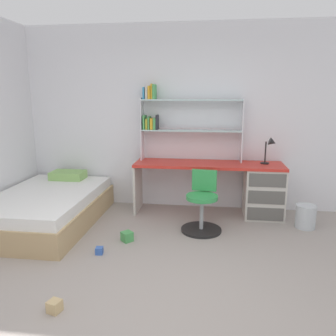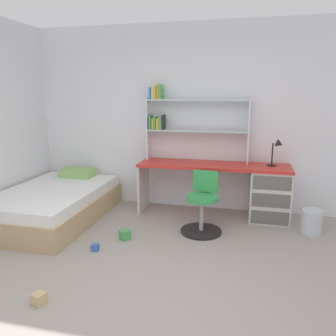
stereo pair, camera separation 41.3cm
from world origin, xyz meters
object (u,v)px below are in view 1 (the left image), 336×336
at_px(swivel_chair, 202,208).
at_px(bed_platform, 47,208).
at_px(desk_lamp, 271,146).
at_px(toy_block_natural_1, 55,306).
at_px(desk, 248,187).
at_px(waste_bin, 306,216).
at_px(toy_block_blue_0, 99,251).
at_px(bookshelf_hutch, 178,117).
at_px(toy_block_green_2, 127,236).

distance_m(swivel_chair, bed_platform, 2.09).
relative_size(desk_lamp, toy_block_natural_1, 3.91).
xyz_separation_m(desk, waste_bin, (0.71, -0.38, -0.27)).
xyz_separation_m(desk, toy_block_blue_0, (-1.73, -1.46, -0.39)).
bearing_deg(toy_block_natural_1, desk, 54.51).
bearing_deg(toy_block_blue_0, desk, 40.09).
xyz_separation_m(bookshelf_hutch, bed_platform, (-1.69, -0.85, -1.18)).
relative_size(bookshelf_hutch, bed_platform, 0.76).
height_order(toy_block_blue_0, toy_block_natural_1, toy_block_natural_1).
relative_size(desk_lamp, bed_platform, 0.20).
bearing_deg(desk_lamp, toy_block_blue_0, -143.47).
height_order(desk, bookshelf_hutch, bookshelf_hutch).
distance_m(desk, bed_platform, 2.82).
height_order(swivel_chair, bed_platform, swivel_chair).
height_order(waste_bin, toy_block_green_2, waste_bin).
bearing_deg(swivel_chair, waste_bin, 10.98).
xyz_separation_m(toy_block_natural_1, toy_block_green_2, (0.25, 1.37, 0.01)).
bearing_deg(swivel_chair, toy_block_green_2, -152.51).
distance_m(desk, toy_block_natural_1, 3.05).
bearing_deg(desk, bookshelf_hutch, 170.92).
distance_m(waste_bin, toy_block_green_2, 2.34).
relative_size(desk, swivel_chair, 2.76).
relative_size(bed_platform, toy_block_natural_1, 20.05).
xyz_separation_m(bookshelf_hutch, swivel_chair, (0.40, -0.81, -1.10)).
height_order(bookshelf_hutch, toy_block_natural_1, bookshelf_hutch).
distance_m(bookshelf_hutch, toy_block_natural_1, 3.05).
distance_m(toy_block_natural_1, toy_block_green_2, 1.39).
xyz_separation_m(waste_bin, toy_block_green_2, (-2.22, -0.72, -0.09)).
xyz_separation_m(desk_lamp, swivel_chair, (-0.92, -0.67, -0.71)).
bearing_deg(toy_block_green_2, desk_lamp, 32.22).
height_order(bed_platform, waste_bin, bed_platform).
xyz_separation_m(bed_platform, waste_bin, (3.44, 0.30, -0.07)).
bearing_deg(bookshelf_hutch, waste_bin, -17.30).
xyz_separation_m(desk, desk_lamp, (0.28, 0.03, 0.58)).
xyz_separation_m(bed_platform, toy_block_green_2, (1.21, -0.41, -0.16)).
distance_m(desk, desk_lamp, 0.65).
xyz_separation_m(desk, bed_platform, (-2.72, -0.68, -0.20)).
distance_m(bookshelf_hutch, bed_platform, 2.23).
distance_m(desk_lamp, toy_block_blue_0, 2.68).
relative_size(desk_lamp, toy_block_green_2, 3.29).
bearing_deg(desk_lamp, toy_block_natural_1, -129.19).
bearing_deg(bookshelf_hutch, toy_block_blue_0, -113.17).
relative_size(swivel_chair, toy_block_natural_1, 7.84).
distance_m(swivel_chair, toy_block_natural_1, 2.16).
relative_size(bookshelf_hutch, waste_bin, 4.85).
xyz_separation_m(bookshelf_hutch, toy_block_green_2, (-0.47, -1.26, -1.34)).
distance_m(desk, bookshelf_hutch, 1.43).
bearing_deg(bookshelf_hutch, toy_block_green_2, -110.59).
height_order(swivel_chair, toy_block_blue_0, swivel_chair).
relative_size(desk, bookshelf_hutch, 1.43).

